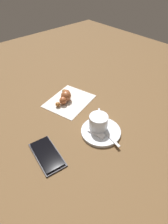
{
  "coord_description": "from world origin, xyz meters",
  "views": [
    {
      "loc": [
        0.41,
        -0.33,
        0.47
      ],
      "look_at": [
        0.02,
        0.02,
        0.02
      ],
      "focal_mm": 30.04,
      "sensor_mm": 36.0,
      "label": 1
    }
  ],
  "objects_px": {
    "croissant": "(65,96)",
    "cell_phone": "(47,154)",
    "espresso_cup": "(99,122)",
    "napkin": "(69,101)",
    "saucer": "(102,131)",
    "teaspoon": "(104,129)",
    "sugar_packet": "(97,133)"
  },
  "relations": [
    {
      "from": "croissant",
      "to": "cell_phone",
      "type": "bearing_deg",
      "value": -49.44
    },
    {
      "from": "sugar_packet",
      "to": "napkin",
      "type": "relative_size",
      "value": 0.33
    },
    {
      "from": "napkin",
      "to": "croissant",
      "type": "height_order",
      "value": "croissant"
    },
    {
      "from": "napkin",
      "to": "espresso_cup",
      "type": "bearing_deg",
      "value": -7.59
    },
    {
      "from": "saucer",
      "to": "cell_phone",
      "type": "bearing_deg",
      "value": -102.82
    },
    {
      "from": "espresso_cup",
      "to": "napkin",
      "type": "height_order",
      "value": "espresso_cup"
    },
    {
      "from": "saucer",
      "to": "espresso_cup",
      "type": "relative_size",
      "value": 1.75
    },
    {
      "from": "saucer",
      "to": "espresso_cup",
      "type": "height_order",
      "value": "espresso_cup"
    },
    {
      "from": "saucer",
      "to": "sugar_packet",
      "type": "relative_size",
      "value": 2.23
    },
    {
      "from": "croissant",
      "to": "cell_phone",
      "type": "xyz_separation_m",
      "value": [
        0.18,
        -0.21,
        -0.02
      ]
    },
    {
      "from": "saucer",
      "to": "espresso_cup",
      "type": "bearing_deg",
      "value": 179.78
    },
    {
      "from": "espresso_cup",
      "to": "croissant",
      "type": "xyz_separation_m",
      "value": [
        -0.21,
        0.02,
        -0.02
      ]
    },
    {
      "from": "sugar_packet",
      "to": "napkin",
      "type": "distance_m",
      "value": 0.22
    },
    {
      "from": "teaspoon",
      "to": "cell_phone",
      "type": "distance_m",
      "value": 0.2
    },
    {
      "from": "espresso_cup",
      "to": "sugar_packet",
      "type": "relative_size",
      "value": 1.27
    },
    {
      "from": "napkin",
      "to": "croissant",
      "type": "bearing_deg",
      "value": -143.8
    },
    {
      "from": "espresso_cup",
      "to": "napkin",
      "type": "xyz_separation_m",
      "value": [
        -0.19,
        0.03,
        -0.04
      ]
    },
    {
      "from": "teaspoon",
      "to": "sugar_packet",
      "type": "distance_m",
      "value": 0.03
    },
    {
      "from": "teaspoon",
      "to": "croissant",
      "type": "height_order",
      "value": "croissant"
    },
    {
      "from": "sugar_packet",
      "to": "saucer",
      "type": "bearing_deg",
      "value": 80.69
    },
    {
      "from": "napkin",
      "to": "croissant",
      "type": "distance_m",
      "value": 0.03
    },
    {
      "from": "saucer",
      "to": "cell_phone",
      "type": "relative_size",
      "value": 0.93
    },
    {
      "from": "cell_phone",
      "to": "teaspoon",
      "type": "bearing_deg",
      "value": 76.26
    },
    {
      "from": "saucer",
      "to": "teaspoon",
      "type": "height_order",
      "value": "teaspoon"
    },
    {
      "from": "napkin",
      "to": "saucer",
      "type": "bearing_deg",
      "value": -7.05
    },
    {
      "from": "teaspoon",
      "to": "napkin",
      "type": "bearing_deg",
      "value": 174.75
    },
    {
      "from": "espresso_cup",
      "to": "cell_phone",
      "type": "distance_m",
      "value": 0.2
    },
    {
      "from": "espresso_cup",
      "to": "napkin",
      "type": "relative_size",
      "value": 0.42
    },
    {
      "from": "espresso_cup",
      "to": "teaspoon",
      "type": "xyz_separation_m",
      "value": [
        0.02,
        0.01,
        -0.02
      ]
    },
    {
      "from": "saucer",
      "to": "sugar_packet",
      "type": "xyz_separation_m",
      "value": [
        0.0,
        -0.03,
        0.01
      ]
    },
    {
      "from": "napkin",
      "to": "croissant",
      "type": "relative_size",
      "value": 1.85
    },
    {
      "from": "saucer",
      "to": "espresso_cup",
      "type": "distance_m",
      "value": 0.04
    }
  ]
}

